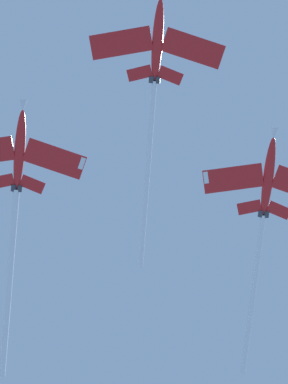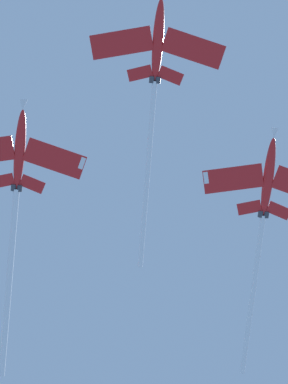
# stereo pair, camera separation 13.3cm
# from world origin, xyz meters

# --- Properties ---
(jet_lead) EXTENTS (20.16, 41.67, 7.98)m
(jet_lead) POSITION_xyz_m (23.18, -20.71, 130.36)
(jet_lead) COLOR red
(jet_left_wing) EXTENTS (20.19, 38.74, 7.75)m
(jet_left_wing) POSITION_xyz_m (3.83, -37.72, 127.60)
(jet_left_wing) COLOR red
(jet_right_wing) EXTENTS (20.18, 42.73, 8.84)m
(jet_right_wing) POSITION_xyz_m (41.33, -41.43, 126.21)
(jet_right_wing) COLOR red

